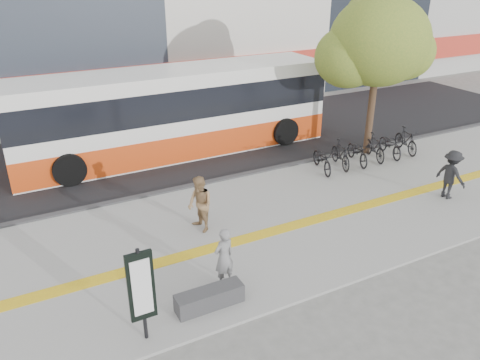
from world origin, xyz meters
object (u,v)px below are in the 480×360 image
signboard (141,288)px  pedestrian_dark (451,175)px  seated_woman (224,257)px  street_tree (376,43)px  bench (210,298)px  pedestrian_tan (200,204)px  bus (175,115)px

signboard → pedestrian_dark: (11.00, 1.72, -0.45)m
seated_woman → pedestrian_dark: (8.74, 0.81, 0.06)m
seated_woman → pedestrian_dark: pedestrian_dark is taller
signboard → street_tree: bearing=29.1°
bench → pedestrian_tan: pedestrian_tan is taller
bus → pedestrian_dark: bearing=-51.6°
bench → seated_woman: bearing=42.3°
signboard → seated_woman: (2.26, 0.91, -0.51)m
bus → pedestrian_dark: 10.60m
street_tree → bus: 8.36m
street_tree → pedestrian_tan: 9.72m
pedestrian_tan → pedestrian_dark: bearing=69.6°
bus → street_tree: bearing=-27.9°
bench → seated_woman: (0.66, 0.60, 0.55)m
street_tree → pedestrian_dark: size_ratio=3.78×
signboard → pedestrian_dark: signboard is taller
signboard → pedestrian_tan: bearing=52.1°
signboard → pedestrian_tan: (2.78, 3.57, -0.44)m
bench → bus: 10.20m
signboard → bus: bearing=66.1°
signboard → seated_woman: size_ratio=1.42×
bus → pedestrian_dark: size_ratio=7.72×
signboard → pedestrian_dark: size_ratio=1.32×
street_tree → bus: (-6.95, 3.68, -2.84)m
bench → seated_woman: size_ratio=1.03×
bench → bus: size_ratio=0.12×
bench → pedestrian_dark: (9.40, 1.41, 0.61)m
bus → signboard: bearing=-113.9°
bench → pedestrian_tan: 3.53m
signboard → street_tree: (11.38, 6.33, 3.15)m
street_tree → bus: size_ratio=0.49×
bus → bench: bearing=-106.3°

